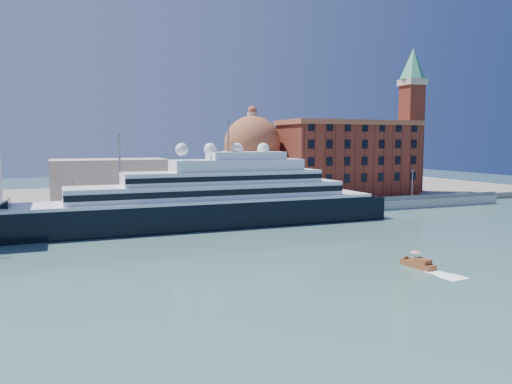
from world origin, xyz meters
name	(u,v)px	position (x,y,z in m)	size (l,w,h in m)	color
ground	(257,245)	(0.00, 0.00, 0.00)	(400.00, 400.00, 0.00)	#365E5D
quay	(205,213)	(0.00, 34.00, 1.25)	(180.00, 10.00, 2.50)	gray
land	(169,197)	(0.00, 75.00, 1.00)	(260.00, 72.00, 2.00)	slate
quay_fence	(210,208)	(0.00, 29.50, 3.10)	(180.00, 0.10, 1.20)	slate
superyacht	(190,206)	(-6.40, 23.00, 4.79)	(92.90, 12.88, 27.76)	black
water_taxi	(418,263)	(16.52, -23.88, 0.64)	(2.48, 5.77, 2.66)	maroon
warehouse	(348,157)	(52.00, 52.00, 13.79)	(43.00, 19.00, 23.25)	maroon
campanile	(412,111)	(76.00, 52.00, 28.76)	(8.40, 8.40, 47.00)	maroon
church	(203,169)	(6.39, 57.72, 10.91)	(66.00, 18.00, 25.50)	beige
lamp_posts	(153,181)	(-12.67, 32.27, 9.84)	(120.80, 2.40, 18.00)	slate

